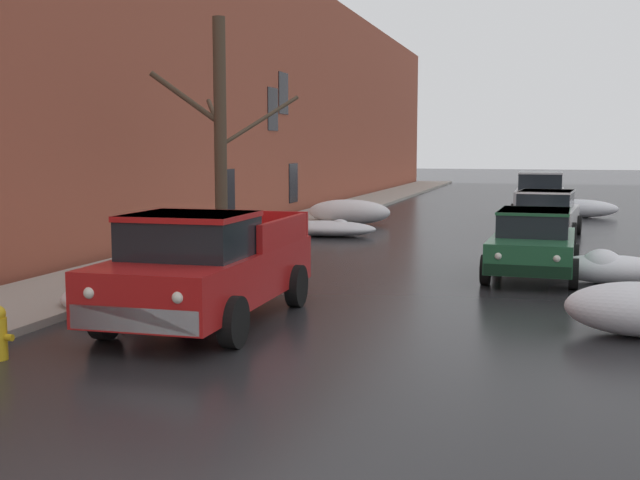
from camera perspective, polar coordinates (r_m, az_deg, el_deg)
left_sidewalk_slab at (r=24.00m, az=-4.97°, el=0.27°), size 2.59×80.00×0.13m
brick_townhouse_facade at (r=24.66m, az=-9.04°, el=11.59°), size 0.63×80.00×9.76m
snow_bank_near_corner_left at (r=13.48m, az=-14.59°, el=-4.14°), size 1.67×1.25×0.56m
snow_bank_along_left_kerb at (r=17.01m, az=20.08°, el=-1.94°), size 2.40×0.90×0.69m
snow_bank_mid_block_left at (r=24.57m, az=0.49°, el=0.85°), size 3.10×1.50×0.53m
snow_bank_along_right_kerb at (r=28.32m, az=2.08°, el=1.99°), size 2.98×1.21×0.89m
snow_bank_far_right_pile at (r=32.74m, az=17.90°, el=2.16°), size 3.08×1.11×0.71m
bare_tree_second_along_sidewalk at (r=18.05m, az=-7.20°, el=7.15°), size 2.71×2.53×5.58m
pickup_truck_red_approaching_near_lane at (r=12.42m, az=-8.16°, el=-1.93°), size 2.24×5.03×1.76m
sedan_green_parked_kerbside_close at (r=17.27m, az=15.06°, el=-0.12°), size 1.96×3.97×1.42m
sedan_white_parked_kerbside_mid at (r=25.09m, az=15.86°, el=1.90°), size 2.26×4.09×1.42m
suv_silver_parked_far_down_block at (r=31.25m, az=15.52°, el=3.23°), size 2.00×4.46×1.82m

